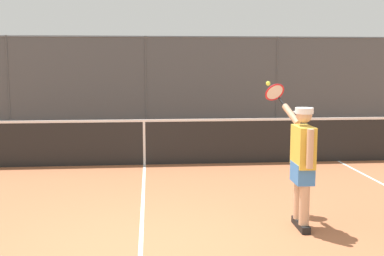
% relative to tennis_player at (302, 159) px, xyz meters
% --- Properties ---
extents(ground_plane, '(60.00, 60.00, 0.00)m').
position_rel_tennis_player_xyz_m(ground_plane, '(2.06, 0.74, -0.91)').
color(ground_plane, '#A8603D').
extents(fence_backdrop, '(20.60, 1.37, 3.00)m').
position_rel_tennis_player_xyz_m(fence_backdrop, '(2.06, -10.71, 0.40)').
color(fence_backdrop, '#474C51').
rests_on(fence_backdrop, ground).
extents(tennis_net, '(10.91, 0.09, 1.07)m').
position_rel_tennis_player_xyz_m(tennis_net, '(2.06, -4.11, -0.42)').
color(tennis_net, '#2D2D2D').
rests_on(tennis_net, ground).
extents(tennis_player, '(0.45, 1.35, 1.87)m').
position_rel_tennis_player_xyz_m(tennis_player, '(0.00, 0.00, 0.00)').
color(tennis_player, black).
rests_on(tennis_player, ground).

